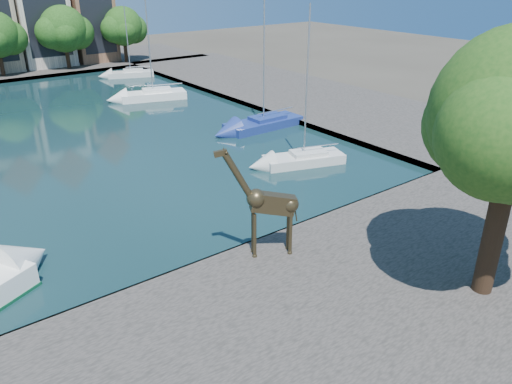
# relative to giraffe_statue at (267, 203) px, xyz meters

# --- Properties ---
(ground) EXTENTS (160.00, 160.00, 0.00)m
(ground) POSITION_rel_giraffe_statue_xyz_m (-2.15, 1.37, -3.08)
(ground) COLOR #38332B
(ground) RESTS_ON ground
(water_basin) EXTENTS (38.00, 50.00, 0.08)m
(water_basin) POSITION_rel_giraffe_statue_xyz_m (-2.15, 25.37, -3.04)
(water_basin) COLOR black
(water_basin) RESTS_ON ground
(near_quay) EXTENTS (50.00, 14.00, 0.50)m
(near_quay) POSITION_rel_giraffe_statue_xyz_m (-2.15, -5.63, -2.83)
(near_quay) COLOR #49433F
(near_quay) RESTS_ON ground
(right_quay) EXTENTS (14.00, 52.00, 0.50)m
(right_quay) POSITION_rel_giraffe_statue_xyz_m (22.85, 25.37, -2.83)
(right_quay) COLOR #49433F
(right_quay) RESTS_ON ground
(townhouse_east_mid) EXTENTS (6.43, 9.18, 16.65)m
(townhouse_east_mid) POSITION_rel_giraffe_statue_xyz_m (6.35, 57.36, 5.03)
(townhouse_east_mid) COLOR beige
(townhouse_east_mid) RESTS_ON far_quay
(townhouse_east_end) EXTENTS (5.44, 9.18, 14.43)m
(townhouse_east_end) POSITION_rel_giraffe_statue_xyz_m (12.85, 57.36, 4.03)
(townhouse_east_end) COLOR brown
(townhouse_east_end) RESTS_ON far_quay
(far_tree_east) EXTENTS (7.54, 5.80, 7.84)m
(far_tree_east) POSITION_rel_giraffe_statue_xyz_m (7.95, 51.86, 2.16)
(far_tree_east) COLOR #332114
(far_tree_east) RESTS_ON far_quay
(far_tree_far_east) EXTENTS (6.76, 5.20, 7.36)m
(far_tree_far_east) POSITION_rel_giraffe_statue_xyz_m (15.94, 51.86, 2.00)
(far_tree_far_east) COLOR #332114
(far_tree_far_east) RESTS_ON far_quay
(giraffe_statue) EXTENTS (3.43, 2.01, 5.24)m
(giraffe_statue) POSITION_rel_giraffe_statue_xyz_m (0.00, 0.00, 0.00)
(giraffe_statue) COLOR #392F1C
(giraffe_statue) RESTS_ON near_quay
(sailboat_right_a) EXTENTS (5.93, 3.64, 10.59)m
(sailboat_right_a) POSITION_rel_giraffe_statue_xyz_m (9.85, 8.33, -2.48)
(sailboat_right_a) COLOR silver
(sailboat_right_a) RESTS_ON water_basin
(sailboat_right_b) EXTENTS (6.97, 2.49, 11.49)m
(sailboat_right_b) POSITION_rel_giraffe_statue_xyz_m (12.85, 16.77, -2.45)
(sailboat_right_b) COLOR navy
(sailboat_right_b) RESTS_ON water_basin
(sailboat_right_c) EXTENTS (6.96, 4.12, 10.23)m
(sailboat_right_c) POSITION_rel_giraffe_statue_xyz_m (9.85, 31.55, -2.40)
(sailboat_right_c) COLOR white
(sailboat_right_c) RESTS_ON water_basin
(sailboat_right_d) EXTENTS (5.83, 3.76, 8.37)m
(sailboat_right_d) POSITION_rel_giraffe_statue_xyz_m (12.85, 43.83, -2.51)
(sailboat_right_d) COLOR silver
(sailboat_right_d) RESTS_ON water_basin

